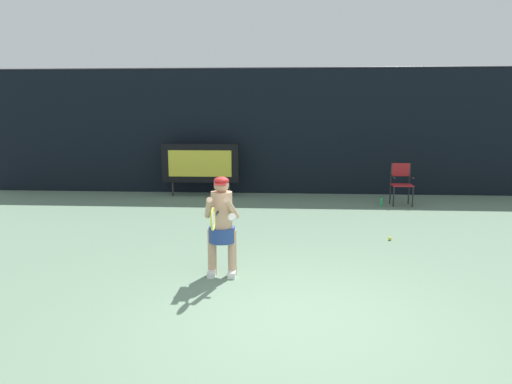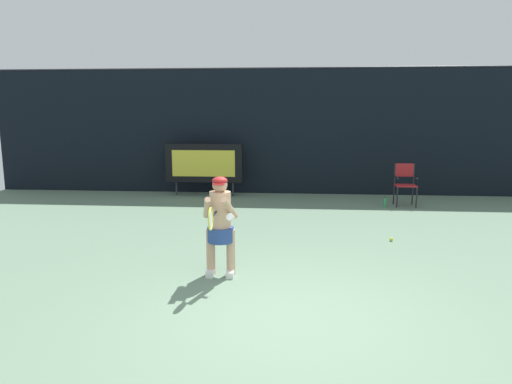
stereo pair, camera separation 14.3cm
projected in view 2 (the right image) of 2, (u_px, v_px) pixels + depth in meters
ground at (292, 327)px, 5.23m from camera, size 18.00×22.00×0.03m
backdrop_screen at (294, 132)px, 13.44m from camera, size 18.00×0.12×3.66m
scoreboard at (204, 163)px, 13.18m from camera, size 2.20×0.21×1.50m
umpire_chair at (405, 182)px, 11.85m from camera, size 0.52×0.44×1.08m
water_bottle at (385, 202)px, 11.72m from camera, size 0.07×0.07×0.27m
tennis_player at (220, 222)px, 6.73m from camera, size 0.53×0.60×1.48m
tennis_racket at (211, 218)px, 6.14m from camera, size 0.03×0.60×0.31m
tennis_ball_loose at (391, 239)px, 8.66m from camera, size 0.07×0.07×0.07m
tennis_ball_spare at (227, 220)px, 10.22m from camera, size 0.07×0.07×0.07m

